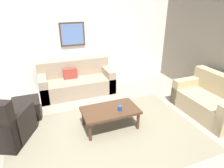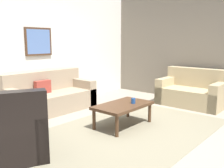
# 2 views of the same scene
# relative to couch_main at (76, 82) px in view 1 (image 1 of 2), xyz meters

# --- Properties ---
(ground_plane) EXTENTS (8.00, 8.00, 0.00)m
(ground_plane) POSITION_rel_couch_main_xyz_m (0.14, -2.11, -0.30)
(ground_plane) COLOR gray
(rear_partition) EXTENTS (6.00, 0.12, 2.80)m
(rear_partition) POSITION_rel_couch_main_xyz_m (0.14, 0.49, 1.10)
(rear_partition) COLOR silver
(rear_partition) RESTS_ON ground_plane
(area_rug) EXTENTS (3.54, 2.31, 0.01)m
(area_rug) POSITION_rel_couch_main_xyz_m (0.14, -2.11, -0.30)
(area_rug) COLOR gray
(area_rug) RESTS_ON ground_plane
(couch_main) EXTENTS (1.95, 0.86, 0.88)m
(couch_main) POSITION_rel_couch_main_xyz_m (0.00, 0.00, 0.00)
(couch_main) COLOR gray
(couch_main) RESTS_ON ground_plane
(couch_loveseat) EXTENTS (0.88, 1.50, 0.88)m
(couch_loveseat) POSITION_rel_couch_main_xyz_m (2.59, -2.21, -0.00)
(couch_loveseat) COLOR tan
(couch_loveseat) RESTS_ON ground_plane
(armchair_leather) EXTENTS (1.07, 1.07, 0.95)m
(armchair_leather) POSITION_rel_couch_main_xyz_m (-1.66, -1.60, 0.01)
(armchair_leather) COLOR black
(armchair_leather) RESTS_ON ground_plane
(ottoman) EXTENTS (0.56, 0.56, 0.40)m
(ottoman) POSITION_rel_couch_main_xyz_m (-1.29, -0.86, -0.10)
(ottoman) COLOR black
(ottoman) RESTS_ON ground_plane
(coffee_table) EXTENTS (1.10, 0.64, 0.41)m
(coffee_table) POSITION_rel_couch_main_xyz_m (0.29, -1.88, 0.06)
(coffee_table) COLOR #472D1C
(coffee_table) RESTS_ON ground_plane
(cup) EXTENTS (0.08, 0.08, 0.10)m
(cup) POSITION_rel_couch_main_xyz_m (0.45, -1.98, 0.16)
(cup) COLOR #1E478C
(cup) RESTS_ON coffee_table
(framed_artwork) EXTENTS (0.67, 0.04, 0.63)m
(framed_artwork) POSITION_rel_couch_main_xyz_m (0.06, 0.40, 1.23)
(framed_artwork) COLOR #472D1C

